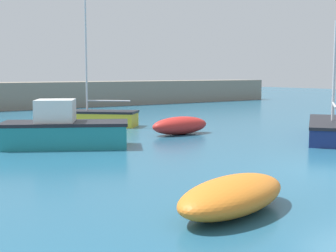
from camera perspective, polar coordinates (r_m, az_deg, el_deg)
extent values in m
cube|color=gray|center=(38.86, -17.36, 3.58)|extent=(49.94, 3.58, 2.08)
cube|color=yellow|center=(25.20, -9.81, 0.81)|extent=(4.81, 4.76, 0.71)
cube|color=black|center=(25.16, -9.83, 1.74)|extent=(4.90, 4.85, 0.12)
cylinder|color=silver|center=(25.10, -9.96, 8.71)|extent=(0.10, 0.10, 6.23)
cylinder|color=silver|center=(24.76, -7.28, 3.07)|extent=(1.74, 1.71, 0.08)
cube|color=navy|center=(21.22, 19.35, -0.58)|extent=(5.73, 5.02, 0.66)
cube|color=black|center=(21.18, 19.39, 0.47)|extent=(5.84, 5.12, 0.12)
cylinder|color=silver|center=(21.08, 19.61, 6.17)|extent=(0.11, 0.11, 4.32)
cylinder|color=silver|center=(19.63, 19.63, 2.39)|extent=(2.40, 1.90, 0.09)
ellipsoid|color=orange|center=(9.58, 7.90, -8.35)|extent=(3.50, 2.29, 0.71)
cube|color=teal|center=(18.13, -12.39, -1.20)|extent=(4.93, 3.89, 0.85)
cube|color=black|center=(18.08, -12.43, 0.33)|extent=(5.03, 3.96, 0.12)
cube|color=silver|center=(18.08, -13.55, 1.64)|extent=(1.92, 1.94, 0.96)
ellipsoid|color=red|center=(21.43, 1.49, 0.06)|extent=(3.01, 1.20, 0.82)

